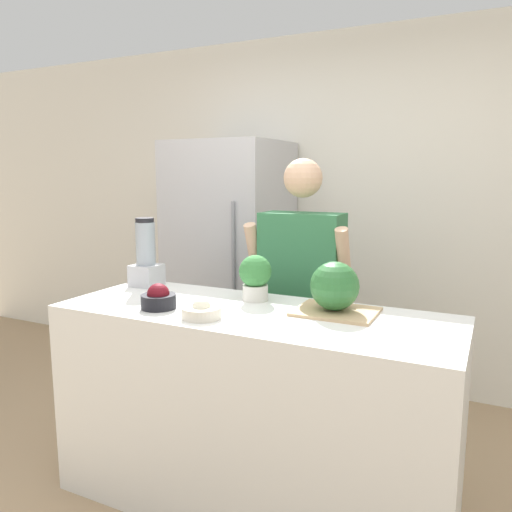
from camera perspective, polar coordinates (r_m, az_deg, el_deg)
wall_back at (r=3.80m, az=10.92°, el=4.95°), size 8.00×0.06×2.60m
counter_island at (r=2.47m, az=-0.36°, el=-17.05°), size 1.85×0.69×0.96m
refrigerator at (r=3.76m, az=-2.92°, el=-0.99°), size 0.77×0.77×1.81m
person at (r=2.88m, az=5.08°, el=-5.38°), size 0.60×0.27×1.66m
cutting_board at (r=2.29m, az=9.11°, el=-6.29°), size 0.36×0.29×0.01m
watermelon at (r=2.26m, az=8.98°, el=-3.41°), size 0.22×0.22×0.22m
bowl_cherries at (r=2.37m, az=-11.09°, el=-4.80°), size 0.16×0.16×0.12m
bowl_cream at (r=2.19m, az=-6.25°, el=-6.27°), size 0.17×0.17×0.09m
blender at (r=2.85m, az=-12.46°, el=-0.18°), size 0.15×0.15×0.38m
potted_plant at (r=2.46m, az=-0.09°, el=-2.32°), size 0.16×0.16×0.23m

